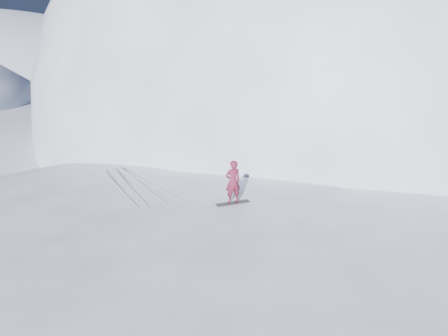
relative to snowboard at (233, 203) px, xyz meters
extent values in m
plane|color=white|center=(-1.52, -1.79, -2.41)|extent=(400.00, 400.00, 0.00)
ellipsoid|color=white|center=(-0.52, 1.21, -2.41)|extent=(36.00, 28.00, 4.80)
ellipsoid|color=white|center=(20.48, 24.21, -2.41)|extent=(60.00, 56.00, 56.00)
ellipsoid|color=white|center=(8.48, 18.21, -2.41)|extent=(28.00, 24.00, 18.00)
ellipsoid|color=white|center=(3.48, -4.79, -2.41)|extent=(5.00, 4.50, 0.70)
ellipsoid|color=white|center=(-3.52, 4.21, -2.41)|extent=(7.00, 6.30, 1.00)
ellipsoid|color=white|center=(5.48, 2.21, -2.41)|extent=(4.00, 3.60, 0.60)
cube|color=black|center=(0.00, 0.00, 0.00)|extent=(1.32, 0.30, 0.02)
imported|color=maroon|center=(0.00, 0.00, 0.84)|extent=(0.62, 0.42, 1.65)
cube|color=silver|center=(-4.00, 3.62, 0.01)|extent=(1.13, 5.91, 0.04)
cube|color=silver|center=(-3.54, 3.62, 0.01)|extent=(0.97, 5.94, 0.04)
cube|color=silver|center=(-3.01, 3.62, 0.01)|extent=(1.26, 5.89, 0.04)
cube|color=silver|center=(-2.73, 3.62, 0.01)|extent=(1.98, 5.70, 0.04)
camera|label=1|loc=(-4.99, -13.16, 5.63)|focal=32.00mm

